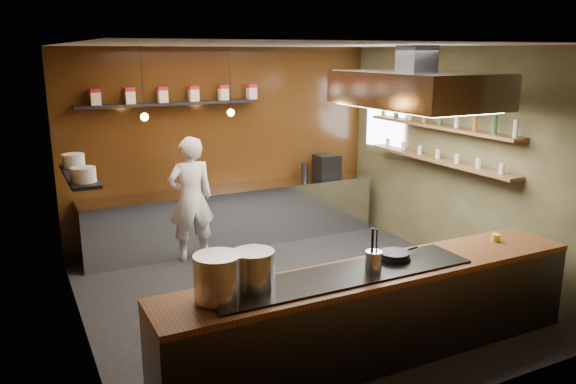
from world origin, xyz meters
TOP-DOWN VIEW (x-y plane):
  - floor at (0.00, 0.00)m, footprint 5.00×5.00m
  - back_wall at (0.00, 2.50)m, footprint 5.00×0.00m
  - left_wall at (-2.50, 0.00)m, footprint 0.00×5.00m
  - right_wall at (2.50, 0.00)m, footprint 0.00×5.00m
  - ceiling at (0.00, 0.00)m, footprint 5.00×5.00m
  - window_pane at (2.45, 1.70)m, footprint 0.00×1.00m
  - prep_counter at (0.00, 2.17)m, footprint 4.60×0.65m
  - pass_counter at (-0.00, -1.60)m, footprint 4.40×0.72m
  - tin_shelf at (-0.90, 2.36)m, footprint 2.60×0.26m
  - plate_shelf at (-2.34, 1.00)m, footprint 0.30×1.40m
  - bottle_shelf_upper at (2.34, 0.30)m, footprint 0.26×2.80m
  - bottle_shelf_lower at (2.34, 0.30)m, footprint 0.26×2.80m
  - extractor_hood at (1.30, -0.40)m, footprint 1.20×2.00m
  - pendant_left at (-1.40, 1.70)m, footprint 0.10×0.10m
  - pendant_right at (-0.20, 1.70)m, footprint 0.10×0.10m
  - storage_tins at (-0.75, 2.36)m, footprint 2.43×0.13m
  - plate_stacks at (-2.34, 1.00)m, footprint 0.26×1.16m
  - bottles at (2.34, 0.30)m, footprint 0.06×2.66m
  - wine_glasses at (2.34, 0.30)m, footprint 0.07×2.37m
  - stockpot_large at (-1.61, -1.58)m, footprint 0.41×0.41m
  - stockpot_small at (-1.26, -1.52)m, footprint 0.40×0.40m
  - utensil_crock at (-0.12, -1.68)m, footprint 0.17×0.17m
  - frying_pan at (0.25, -1.51)m, footprint 0.49×0.32m
  - butter_jar at (1.60, -1.52)m, footprint 0.09×0.09m
  - espresso_machine at (1.65, 2.17)m, footprint 0.39×0.37m
  - chef at (-0.79, 1.83)m, footprint 0.66×0.43m

SIDE VIEW (x-z plane):
  - floor at x=0.00m, z-range 0.00..0.00m
  - prep_counter at x=0.00m, z-range 0.00..0.90m
  - pass_counter at x=0.00m, z-range 0.00..0.94m
  - chef at x=-0.79m, z-range 0.00..1.79m
  - butter_jar at x=1.60m, z-range 0.92..1.00m
  - frying_pan at x=0.25m, z-range 0.94..1.02m
  - utensil_crock at x=-0.12m, z-range 0.94..1.14m
  - espresso_machine at x=1.65m, z-range 0.90..1.27m
  - stockpot_small at x=-1.26m, z-range 0.94..1.28m
  - stockpot_large at x=-1.61m, z-range 0.94..1.32m
  - bottle_shelf_lower at x=2.34m, z-range 1.43..1.47m
  - back_wall at x=0.00m, z-range -1.00..4.00m
  - left_wall at x=-2.50m, z-range -1.00..4.00m
  - right_wall at x=2.50m, z-range -1.00..4.00m
  - wine_glasses at x=2.34m, z-range 1.47..1.60m
  - plate_shelf at x=-2.34m, z-range 1.53..1.57m
  - plate_stacks at x=-2.34m, z-range 1.57..1.73m
  - window_pane at x=2.45m, z-range 1.40..2.40m
  - bottle_shelf_upper at x=2.34m, z-range 1.90..1.94m
  - bottles at x=2.34m, z-range 1.94..2.18m
  - pendant_left at x=-1.40m, z-range 1.68..2.63m
  - pendant_right at x=-0.20m, z-range 1.68..2.63m
  - tin_shelf at x=-0.90m, z-range 2.18..2.22m
  - storage_tins at x=-0.75m, z-range 2.22..2.44m
  - extractor_hood at x=1.30m, z-range 2.15..2.87m
  - ceiling at x=0.00m, z-range 3.00..3.00m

